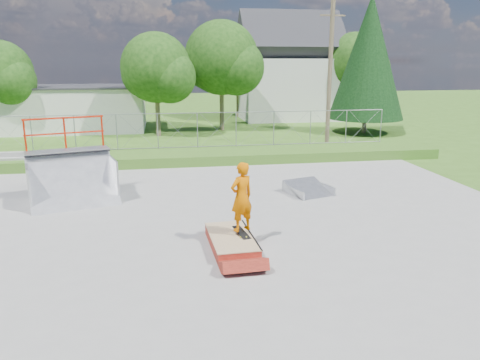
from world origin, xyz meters
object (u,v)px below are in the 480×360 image
object	(u,v)px
grind_box	(231,242)
skater	(242,200)
flat_bank_ramp	(309,189)
quarter_pipe	(71,162)

from	to	relation	value
grind_box	skater	distance (m)	1.18
flat_bank_ramp	quarter_pipe	bearing A→B (deg)	160.48
skater	grind_box	bearing A→B (deg)	-16.83
quarter_pipe	flat_bank_ramp	size ratio (longest dim) A/B	1.90
flat_bank_ramp	grind_box	bearing A→B (deg)	-144.83
grind_box	skater	size ratio (longest dim) A/B	1.26
grind_box	quarter_pipe	distance (m)	7.09
grind_box	flat_bank_ramp	xyz separation A→B (m)	(3.61, 4.58, 0.05)
flat_bank_ramp	skater	bearing A→B (deg)	-142.88
quarter_pipe	skater	world-z (taller)	quarter_pipe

